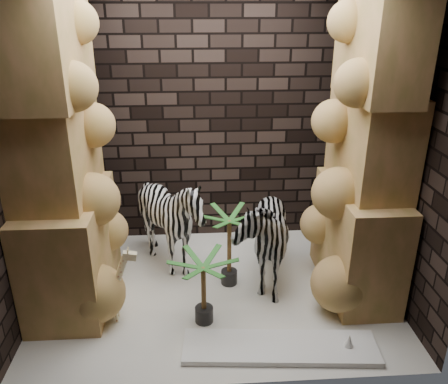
{
  "coord_description": "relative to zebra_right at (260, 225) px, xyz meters",
  "views": [
    {
      "loc": [
        -0.19,
        -3.93,
        2.78
      ],
      "look_at": [
        0.09,
        0.15,
        1.04
      ],
      "focal_mm": 36.59,
      "sensor_mm": 36.0,
      "label": 1
    }
  ],
  "objects": [
    {
      "name": "zebra_right",
      "position": [
        0.0,
        0.0,
        0.0
      ],
      "size": [
        0.69,
        1.14,
        1.29
      ],
      "primitive_type": "imported",
      "rotation": [
        0.0,
        0.0,
        -0.1
      ],
      "color": "white",
      "rests_on": "floor"
    },
    {
      "name": "zebra_left",
      "position": [
        -0.92,
        0.26,
        -0.11
      ],
      "size": [
        1.17,
        1.34,
        1.06
      ],
      "primitive_type": "imported",
      "rotation": [
        0.0,
        0.0,
        -0.21
      ],
      "color": "white",
      "rests_on": "floor"
    },
    {
      "name": "wall_back",
      "position": [
        -0.46,
        1.06,
        0.86
      ],
      "size": [
        3.5,
        0.0,
        3.5
      ],
      "primitive_type": "plane",
      "rotation": [
        1.57,
        0.0,
        0.0
      ],
      "color": "black",
      "rests_on": "ground"
    },
    {
      "name": "rock_pillar_left",
      "position": [
        -1.86,
        -0.19,
        0.86
      ],
      "size": [
        0.68,
        1.3,
        3.0
      ],
      "primitive_type": null,
      "color": "tan",
      "rests_on": "floor"
    },
    {
      "name": "palm_back",
      "position": [
        -0.6,
        -0.66,
        -0.3
      ],
      "size": [
        0.36,
        0.36,
        0.68
      ],
      "primitive_type": null,
      "color": "#216C1D",
      "rests_on": "floor"
    },
    {
      "name": "surfboard",
      "position": [
        0.04,
        -1.09,
        -0.62
      ],
      "size": [
        1.69,
        0.54,
        0.05
      ],
      "primitive_type": "cube",
      "rotation": [
        0.0,
        0.0,
        -0.08
      ],
      "color": "white",
      "rests_on": "floor"
    },
    {
      "name": "giraffe_toy",
      "position": [
        -1.51,
        -0.58,
        -0.26
      ],
      "size": [
        0.4,
        0.14,
        0.78
      ],
      "primitive_type": null,
      "rotation": [
        0.0,
        0.0,
        0.01
      ],
      "color": "beige",
      "rests_on": "floor"
    },
    {
      "name": "wall_right",
      "position": [
        1.29,
        -0.19,
        0.86
      ],
      "size": [
        0.0,
        3.0,
        3.0
      ],
      "primitive_type": "plane",
      "rotation": [
        1.57,
        0.0,
        -1.57
      ],
      "color": "black",
      "rests_on": "ground"
    },
    {
      "name": "wall_front",
      "position": [
        -0.46,
        -1.44,
        0.86
      ],
      "size": [
        3.5,
        0.0,
        3.5
      ],
      "primitive_type": "plane",
      "rotation": [
        -1.57,
        0.0,
        0.0
      ],
      "color": "black",
      "rests_on": "ground"
    },
    {
      "name": "palm_front",
      "position": [
        -0.32,
        -0.06,
        -0.23
      ],
      "size": [
        0.36,
        0.36,
        0.83
      ],
      "primitive_type": null,
      "color": "#216C1D",
      "rests_on": "floor"
    },
    {
      "name": "rock_pillar_right",
      "position": [
        0.96,
        -0.19,
        0.86
      ],
      "size": [
        0.58,
        1.25,
        3.0
      ],
      "primitive_type": null,
      "color": "tan",
      "rests_on": "floor"
    },
    {
      "name": "wall_left",
      "position": [
        -2.21,
        -0.19,
        0.86
      ],
      "size": [
        0.0,
        3.0,
        3.0
      ],
      "primitive_type": "plane",
      "rotation": [
        1.57,
        0.0,
        1.57
      ],
      "color": "black",
      "rests_on": "ground"
    },
    {
      "name": "floor",
      "position": [
        -0.46,
        -0.19,
        -0.64
      ],
      "size": [
        3.5,
        3.5,
        0.0
      ],
      "primitive_type": "plane",
      "color": "white",
      "rests_on": "ground"
    }
  ]
}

